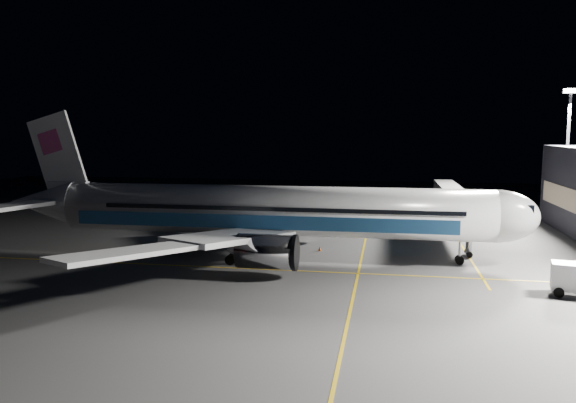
# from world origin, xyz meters

# --- Properties ---
(ground) EXTENTS (200.00, 200.00, 0.00)m
(ground) POSITION_xyz_m (0.00, 0.00, 0.00)
(ground) COLOR #4C4C4F
(ground) RESTS_ON ground
(guide_line_main) EXTENTS (0.25, 80.00, 0.01)m
(guide_line_main) POSITION_xyz_m (10.00, 0.00, 0.01)
(guide_line_main) COLOR gold
(guide_line_main) RESTS_ON ground
(guide_line_cross) EXTENTS (70.00, 0.25, 0.01)m
(guide_line_cross) POSITION_xyz_m (0.00, -6.00, 0.01)
(guide_line_cross) COLOR gold
(guide_line_cross) RESTS_ON ground
(guide_line_side) EXTENTS (0.25, 40.00, 0.01)m
(guide_line_side) POSITION_xyz_m (22.00, 10.00, 0.01)
(guide_line_side) COLOR gold
(guide_line_side) RESTS_ON ground
(airliner) EXTENTS (61.48, 54.22, 16.64)m
(airliner) POSITION_xyz_m (-1.08, 0.00, 5.16)
(airliner) COLOR silver
(airliner) RESTS_ON ground
(jet_bridge) EXTENTS (3.60, 34.40, 6.30)m
(jet_bridge) POSITION_xyz_m (22.00, 18.06, 4.58)
(jet_bridge) COLOR #B2B2B7
(jet_bridge) RESTS_ON ground
(floodlight_mast_north) EXTENTS (2.40, 0.68, 20.70)m
(floodlight_mast_north) POSITION_xyz_m (40.00, 31.99, 12.37)
(floodlight_mast_north) COLOR #59595E
(floodlight_mast_north) RESTS_ON ground
(baggage_tug) EXTENTS (2.83, 2.37, 1.90)m
(baggage_tug) POSITION_xyz_m (1.14, 21.99, 0.88)
(baggage_tug) COLOR black
(baggage_tug) RESTS_ON ground
(safety_cone_a) EXTENTS (0.37, 0.37, 0.56)m
(safety_cone_a) POSITION_xyz_m (4.91, 4.00, 0.28)
(safety_cone_a) COLOR #EA5709
(safety_cone_a) RESTS_ON ground
(safety_cone_b) EXTENTS (0.39, 0.39, 0.59)m
(safety_cone_b) POSITION_xyz_m (-2.95, 11.24, 0.29)
(safety_cone_b) COLOR #EA5709
(safety_cone_b) RESTS_ON ground
(safety_cone_c) EXTENTS (0.40, 0.40, 0.60)m
(safety_cone_c) POSITION_xyz_m (-8.00, 14.00, 0.30)
(safety_cone_c) COLOR #EA5709
(safety_cone_c) RESTS_ON ground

